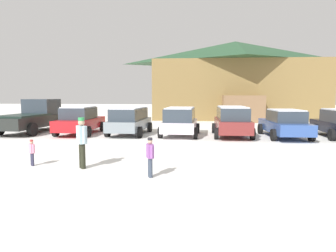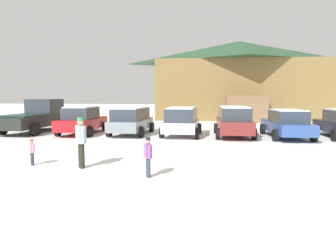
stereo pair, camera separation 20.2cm
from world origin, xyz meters
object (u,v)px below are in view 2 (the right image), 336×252
at_px(skier_child_in_pink_snowsuit, 32,151).
at_px(parked_grey_wagon, 131,120).
at_px(pickup_truck, 37,117).
at_px(parked_red_sedan, 82,120).
at_px(parked_blue_hatchback, 287,123).
at_px(skier_adult_in_blue_parka, 81,140).
at_px(parked_white_suv, 182,121).
at_px(parked_maroon_van, 234,120).
at_px(skier_child_in_purple_jacket, 148,155).
at_px(ski_lodge, 238,79).

bearing_deg(skier_child_in_pink_snowsuit, parked_grey_wagon, 81.72).
height_order(pickup_truck, skier_child_in_pink_snowsuit, pickup_truck).
bearing_deg(parked_grey_wagon, parked_red_sedan, -176.32).
bearing_deg(pickup_truck, parked_blue_hatchback, -2.79).
xyz_separation_m(parked_grey_wagon, skier_adult_in_blue_parka, (0.59, -8.65, 0.05)).
distance_m(parked_white_suv, parked_blue_hatchback, 5.95).
bearing_deg(skier_adult_in_blue_parka, parked_grey_wagon, 93.89).
bearing_deg(parked_maroon_van, skier_adult_in_blue_parka, -123.13).
height_order(parked_red_sedan, parked_white_suv, parked_red_sedan).
xyz_separation_m(pickup_truck, skier_adult_in_blue_parka, (7.08, -9.11, -0.05)).
bearing_deg(skier_child_in_purple_jacket, parked_red_sedan, 123.34).
bearing_deg(parked_maroon_van, parked_red_sedan, -179.49).
xyz_separation_m(parked_red_sedan, pickup_truck, (-3.39, 0.66, 0.14)).
distance_m(parked_blue_hatchback, pickup_truck, 15.59).
distance_m(parked_red_sedan, skier_adult_in_blue_parka, 9.22).
bearing_deg(pickup_truck, skier_child_in_pink_snowsuit, -59.69).
bearing_deg(parked_maroon_van, parked_blue_hatchback, -3.52).
bearing_deg(parked_red_sedan, skier_child_in_purple_jacket, -56.66).
relative_size(parked_red_sedan, parked_white_suv, 1.12).
distance_m(parked_blue_hatchback, skier_child_in_purple_jacket, 11.00).
xyz_separation_m(skier_child_in_purple_jacket, skier_adult_in_blue_parka, (-2.40, 0.81, 0.28)).
height_order(parked_maroon_van, parked_blue_hatchback, parked_maroon_van).
distance_m(ski_lodge, parked_red_sedan, 19.19).
relative_size(parked_maroon_van, parked_blue_hatchback, 0.94).
xyz_separation_m(ski_lodge, skier_adult_in_blue_parka, (-7.17, -23.93, -3.18)).
xyz_separation_m(parked_maroon_van, skier_adult_in_blue_parka, (-5.57, -8.53, 0.00)).
height_order(ski_lodge, skier_child_in_purple_jacket, ski_lodge).
bearing_deg(parked_white_suv, skier_child_in_pink_snowsuit, -117.76).
bearing_deg(skier_child_in_purple_jacket, pickup_truck, 133.71).
distance_m(parked_white_suv, skier_child_in_purple_jacket, 9.23).
xyz_separation_m(parked_grey_wagon, parked_maroon_van, (6.15, -0.12, 0.04)).
distance_m(parked_grey_wagon, pickup_truck, 6.51).
relative_size(parked_white_suv, parked_blue_hatchback, 0.85).
height_order(parked_grey_wagon, parked_maroon_van, parked_maroon_van).
distance_m(parked_red_sedan, parked_grey_wagon, 3.11).
relative_size(parked_maroon_van, skier_child_in_pink_snowsuit, 5.08).
relative_size(ski_lodge, parked_red_sedan, 3.91).
bearing_deg(pickup_truck, parked_maroon_van, -2.62).
xyz_separation_m(parked_blue_hatchback, skier_adult_in_blue_parka, (-8.49, -8.35, 0.13)).
distance_m(ski_lodge, parked_white_suv, 16.51).
distance_m(parked_blue_hatchback, skier_child_in_pink_snowsuit, 13.20).
xyz_separation_m(parked_red_sedan, parked_maroon_van, (9.25, 0.08, 0.08)).
distance_m(parked_white_suv, parked_maroon_van, 3.03).
height_order(parked_white_suv, pickup_truck, pickup_truck).
height_order(ski_lodge, parked_grey_wagon, ski_lodge).
height_order(parked_maroon_van, pickup_truck, pickup_truck).
bearing_deg(parked_blue_hatchback, parked_red_sedan, 179.54).
height_order(ski_lodge, skier_adult_in_blue_parka, ski_lodge).
relative_size(parked_blue_hatchback, skier_adult_in_blue_parka, 2.88).
relative_size(skier_adult_in_blue_parka, skier_child_in_pink_snowsuit, 1.87).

